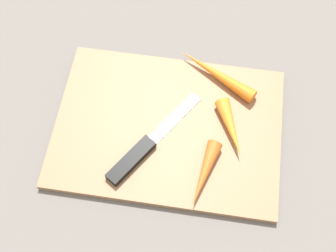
{
  "coord_description": "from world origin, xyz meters",
  "views": [
    {
      "loc": [
        -0.05,
        0.32,
        0.65
      ],
      "look_at": [
        0.0,
        0.0,
        0.01
      ],
      "focal_mm": 47.83,
      "sensor_mm": 36.0,
      "label": 1
    }
  ],
  "objects_px": {
    "carrot_shortest": "(231,128)",
    "carrot_medium": "(204,174)",
    "carrot_longest": "(217,74)",
    "cutting_board": "(168,128)",
    "knife": "(137,154)"
  },
  "relations": [
    {
      "from": "carrot_longest",
      "to": "carrot_medium",
      "type": "xyz_separation_m",
      "value": [
        0.0,
        0.18,
        -0.0
      ]
    },
    {
      "from": "cutting_board",
      "to": "knife",
      "type": "height_order",
      "value": "knife"
    },
    {
      "from": "cutting_board",
      "to": "carrot_longest",
      "type": "distance_m",
      "value": 0.12
    },
    {
      "from": "cutting_board",
      "to": "carrot_longest",
      "type": "relative_size",
      "value": 2.46
    },
    {
      "from": "carrot_shortest",
      "to": "carrot_medium",
      "type": "xyz_separation_m",
      "value": [
        0.03,
        0.08,
        -0.0
      ]
    },
    {
      "from": "knife",
      "to": "carrot_longest",
      "type": "bearing_deg",
      "value": -0.29
    },
    {
      "from": "carrot_shortest",
      "to": "carrot_medium",
      "type": "bearing_deg",
      "value": -44.23
    },
    {
      "from": "carrot_longest",
      "to": "carrot_medium",
      "type": "bearing_deg",
      "value": 119.38
    },
    {
      "from": "carrot_longest",
      "to": "carrot_medium",
      "type": "height_order",
      "value": "same"
    },
    {
      "from": "knife",
      "to": "carrot_longest",
      "type": "relative_size",
      "value": 1.22
    },
    {
      "from": "carrot_shortest",
      "to": "carrot_medium",
      "type": "distance_m",
      "value": 0.09
    },
    {
      "from": "carrot_shortest",
      "to": "carrot_medium",
      "type": "height_order",
      "value": "same"
    },
    {
      "from": "knife",
      "to": "carrot_medium",
      "type": "height_order",
      "value": "carrot_medium"
    },
    {
      "from": "cutting_board",
      "to": "carrot_shortest",
      "type": "bearing_deg",
      "value": -176.95
    },
    {
      "from": "carrot_longest",
      "to": "carrot_shortest",
      "type": "bearing_deg",
      "value": 138.08
    }
  ]
}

